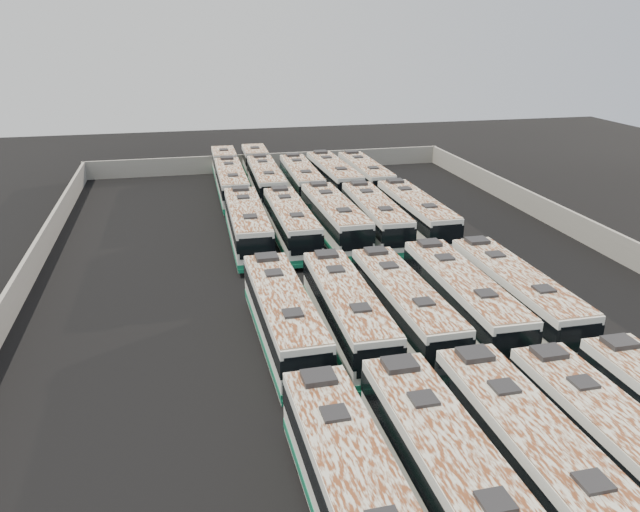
{
  "coord_description": "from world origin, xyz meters",
  "views": [
    {
      "loc": [
        -11.06,
        -41.53,
        17.9
      ],
      "look_at": [
        -1.5,
        0.56,
        1.6
      ],
      "focal_mm": 35.0,
      "sensor_mm": 36.0,
      "label": 1
    }
  ],
  "objects_px": {
    "bus_front_right": "(622,455)",
    "bus_back_center": "(301,180)",
    "bus_front_left": "(452,481)",
    "bus_midfront_left": "(347,312)",
    "bus_back_right": "(333,178)",
    "bus_front_far_left": "(356,498)",
    "bus_midback_left": "(291,223)",
    "bus_midback_right": "(375,217)",
    "bus_midfront_far_left": "(283,317)",
    "bus_midfront_far_right": "(515,295)",
    "bus_back_far_left": "(229,176)",
    "bus_back_left": "(262,174)",
    "bus_front_center": "(538,465)",
    "bus_back_far_right": "(365,176)",
    "bus_midfront_right": "(462,299)",
    "bus_midback_far_right": "(416,215)",
    "bus_midfront_center": "(404,307)",
    "bus_midback_center": "(334,219)",
    "bus_midback_far_left": "(247,225)"
  },
  "relations": [
    {
      "from": "bus_front_right",
      "to": "bus_back_center",
      "type": "height_order",
      "value": "bus_back_center"
    },
    {
      "from": "bus_front_right",
      "to": "bus_front_left",
      "type": "bearing_deg",
      "value": 178.84
    },
    {
      "from": "bus_midfront_left",
      "to": "bus_back_right",
      "type": "relative_size",
      "value": 0.96
    },
    {
      "from": "bus_front_far_left",
      "to": "bus_back_center",
      "type": "relative_size",
      "value": 1.01
    },
    {
      "from": "bus_midback_left",
      "to": "bus_back_center",
      "type": "distance_m",
      "value": 15.29
    },
    {
      "from": "bus_midback_right",
      "to": "bus_back_center",
      "type": "bearing_deg",
      "value": 104.93
    },
    {
      "from": "bus_front_left",
      "to": "bus_front_right",
      "type": "xyz_separation_m",
      "value": [
        7.23,
        -0.0,
        -0.09
      ]
    },
    {
      "from": "bus_midfront_far_left",
      "to": "bus_midfront_far_right",
      "type": "relative_size",
      "value": 1.0
    },
    {
      "from": "bus_back_far_left",
      "to": "bus_back_left",
      "type": "bearing_deg",
      "value": 2.13
    },
    {
      "from": "bus_midback_left",
      "to": "bus_back_far_left",
      "type": "height_order",
      "value": "bus_midback_left"
    },
    {
      "from": "bus_midback_right",
      "to": "bus_front_center",
      "type": "bearing_deg",
      "value": -95.14
    },
    {
      "from": "bus_back_far_left",
      "to": "bus_midfront_far_left",
      "type": "bearing_deg",
      "value": -89.35
    },
    {
      "from": "bus_midfront_far_left",
      "to": "bus_back_center",
      "type": "height_order",
      "value": "bus_midfront_far_left"
    },
    {
      "from": "bus_front_center",
      "to": "bus_back_right",
      "type": "bearing_deg",
      "value": 84.96
    },
    {
      "from": "bus_midback_left",
      "to": "bus_back_far_left",
      "type": "distance_m",
      "value": 18.76
    },
    {
      "from": "bus_front_center",
      "to": "bus_back_far_right",
      "type": "relative_size",
      "value": 1.04
    },
    {
      "from": "bus_midfront_right",
      "to": "bus_back_right",
      "type": "xyz_separation_m",
      "value": [
        -0.09,
        32.37,
        0.02
      ]
    },
    {
      "from": "bus_front_far_left",
      "to": "bus_midback_left",
      "type": "height_order",
      "value": "bus_front_far_left"
    },
    {
      "from": "bus_midback_left",
      "to": "bus_midback_right",
      "type": "bearing_deg",
      "value": -0.45
    },
    {
      "from": "bus_back_far_right",
      "to": "bus_midback_far_right",
      "type": "bearing_deg",
      "value": -89.96
    },
    {
      "from": "bus_midfront_center",
      "to": "bus_midback_center",
      "type": "xyz_separation_m",
      "value": [
        0.13,
        17.78,
        0.09
      ]
    },
    {
      "from": "bus_midback_left",
      "to": "bus_midfront_left",
      "type": "bearing_deg",
      "value": -89.61
    },
    {
      "from": "bus_midfront_right",
      "to": "bus_back_left",
      "type": "xyz_separation_m",
      "value": [
        -7.39,
        35.97,
        -0.03
      ]
    },
    {
      "from": "bus_midfront_far_left",
      "to": "bus_back_far_left",
      "type": "distance_m",
      "value": 35.9
    },
    {
      "from": "bus_front_right",
      "to": "bus_midback_far_left",
      "type": "xyz_separation_m",
      "value": [
        -11.08,
        32.55,
        0.08
      ]
    },
    {
      "from": "bus_front_center",
      "to": "bus_back_right",
      "type": "distance_m",
      "value": 47.38
    },
    {
      "from": "bus_midfront_left",
      "to": "bus_back_right",
      "type": "bearing_deg",
      "value": 77.98
    },
    {
      "from": "bus_midfront_right",
      "to": "bus_back_far_right",
      "type": "height_order",
      "value": "bus_midfront_right"
    },
    {
      "from": "bus_front_far_left",
      "to": "bus_midfront_far_left",
      "type": "relative_size",
      "value": 1.0
    },
    {
      "from": "bus_midback_center",
      "to": "bus_midfront_far_right",
      "type": "bearing_deg",
      "value": -69.11
    },
    {
      "from": "bus_front_right",
      "to": "bus_back_far_left",
      "type": "relative_size",
      "value": 0.64
    },
    {
      "from": "bus_back_right",
      "to": "bus_back_left",
      "type": "bearing_deg",
      "value": 152.29
    },
    {
      "from": "bus_midback_right",
      "to": "bus_back_far_left",
      "type": "height_order",
      "value": "bus_midback_right"
    },
    {
      "from": "bus_midfront_far_right",
      "to": "bus_midback_center",
      "type": "distance_m",
      "value": 19.16
    },
    {
      "from": "bus_front_far_left",
      "to": "bus_midfront_left",
      "type": "xyz_separation_m",
      "value": [
        3.68,
        14.85,
        -0.03
      ]
    },
    {
      "from": "bus_front_right",
      "to": "bus_midfront_far_right",
      "type": "relative_size",
      "value": 0.98
    },
    {
      "from": "bus_midfront_right",
      "to": "bus_midback_far_right",
      "type": "xyz_separation_m",
      "value": [
        3.65,
        17.38,
        0.0
      ]
    },
    {
      "from": "bus_front_right",
      "to": "bus_back_far_right",
      "type": "height_order",
      "value": "bus_back_far_right"
    },
    {
      "from": "bus_midfront_center",
      "to": "bus_back_right",
      "type": "xyz_separation_m",
      "value": [
        3.72,
        32.51,
        0.09
      ]
    },
    {
      "from": "bus_back_left",
      "to": "bus_front_center",
      "type": "bearing_deg",
      "value": -84.63
    },
    {
      "from": "bus_midback_center",
      "to": "bus_back_center",
      "type": "relative_size",
      "value": 1.04
    },
    {
      "from": "bus_midfront_center",
      "to": "bus_front_right",
      "type": "bearing_deg",
      "value": -77.08
    },
    {
      "from": "bus_front_far_left",
      "to": "bus_midfront_far_right",
      "type": "height_order",
      "value": "same"
    },
    {
      "from": "bus_front_right",
      "to": "bus_back_far_left",
      "type": "xyz_separation_m",
      "value": [
        -11.0,
        50.85,
        0.0
      ]
    },
    {
      "from": "bus_front_left",
      "to": "bus_midback_far_right",
      "type": "distance_m",
      "value": 34.16
    },
    {
      "from": "bus_midback_far_right",
      "to": "bus_back_right",
      "type": "height_order",
      "value": "bus_back_right"
    },
    {
      "from": "bus_front_right",
      "to": "bus_midback_left",
      "type": "bearing_deg",
      "value": 101.73
    },
    {
      "from": "bus_back_left",
      "to": "bus_back_right",
      "type": "bearing_deg",
      "value": -24.99
    },
    {
      "from": "bus_midfront_center",
      "to": "bus_midfront_right",
      "type": "relative_size",
      "value": 0.97
    },
    {
      "from": "bus_back_right",
      "to": "bus_midfront_center",
      "type": "bearing_deg",
      "value": -97.99
    }
  ]
}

